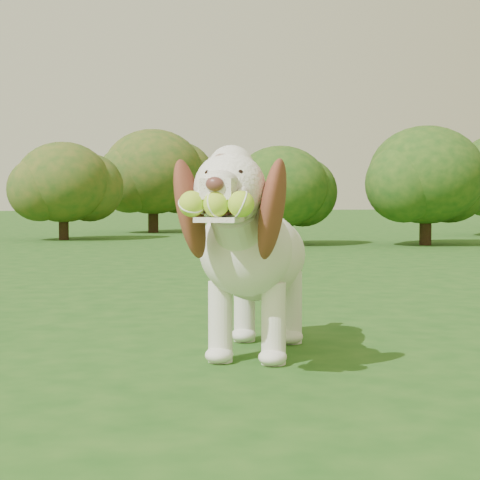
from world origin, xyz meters
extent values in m
plane|color=#1B4A15|center=(0.00, 0.00, 0.00)|extent=(80.00, 80.00, 0.00)
ellipsoid|color=white|center=(-0.16, 0.12, 0.41)|extent=(0.64, 0.80, 0.38)
ellipsoid|color=white|center=(-0.28, -0.13, 0.46)|extent=(0.49, 0.49, 0.37)
ellipsoid|color=white|center=(-0.06, 0.34, 0.40)|extent=(0.45, 0.45, 0.34)
cylinder|color=white|center=(-0.34, -0.26, 0.55)|extent=(0.30, 0.35, 0.29)
sphere|color=white|center=(-0.40, -0.39, 0.69)|extent=(0.35, 0.35, 0.26)
sphere|color=white|center=(-0.39, -0.37, 0.76)|extent=(0.22, 0.22, 0.17)
cube|color=white|center=(-0.46, -0.52, 0.69)|extent=(0.16, 0.18, 0.07)
ellipsoid|color=#592D28|center=(-0.49, -0.59, 0.71)|extent=(0.07, 0.06, 0.05)
cube|color=white|center=(-0.46, -0.53, 0.59)|extent=(0.20, 0.21, 0.02)
ellipsoid|color=brown|center=(-0.53, -0.31, 0.62)|extent=(0.23, 0.23, 0.40)
ellipsoid|color=brown|center=(-0.25, -0.44, 0.62)|extent=(0.20, 0.28, 0.40)
cylinder|color=white|center=(0.01, 0.48, 0.44)|extent=(0.14, 0.19, 0.14)
cylinder|color=white|center=(-0.37, -0.07, 0.16)|extent=(0.13, 0.13, 0.33)
cylinder|color=white|center=(-0.17, -0.16, 0.16)|extent=(0.13, 0.13, 0.33)
cylinder|color=white|center=(-0.16, 0.37, 0.16)|extent=(0.13, 0.13, 0.33)
cylinder|color=white|center=(0.03, 0.28, 0.16)|extent=(0.13, 0.13, 0.33)
sphere|color=#D6F13B|center=(-0.56, -0.54, 0.64)|extent=(0.12, 0.12, 0.09)
sphere|color=#D6F13B|center=(-0.48, -0.57, 0.64)|extent=(0.12, 0.12, 0.09)
sphere|color=#D6F13B|center=(-0.41, -0.61, 0.64)|extent=(0.12, 0.12, 0.09)
cylinder|color=#382314|center=(4.03, 7.13, 0.27)|extent=(0.17, 0.17, 0.54)
ellipsoid|color=#1B4515|center=(4.03, 7.13, 0.98)|extent=(1.61, 1.61, 1.37)
cylinder|color=#382314|center=(0.80, 12.06, 0.32)|extent=(0.20, 0.20, 0.63)
ellipsoid|color=#1B4515|center=(0.80, 12.06, 1.16)|extent=(1.90, 1.90, 1.61)
cylinder|color=#382314|center=(-0.89, 9.72, 0.25)|extent=(0.15, 0.15, 0.50)
ellipsoid|color=#1B4515|center=(-0.89, 9.72, 0.91)|extent=(1.49, 1.49, 1.27)
cylinder|color=#382314|center=(2.04, 7.55, 0.22)|extent=(0.14, 0.14, 0.45)
ellipsoid|color=#1B4515|center=(2.04, 7.55, 0.82)|extent=(1.34, 1.34, 1.14)
camera|label=1|loc=(-1.00, -3.20, 0.66)|focal=60.00mm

